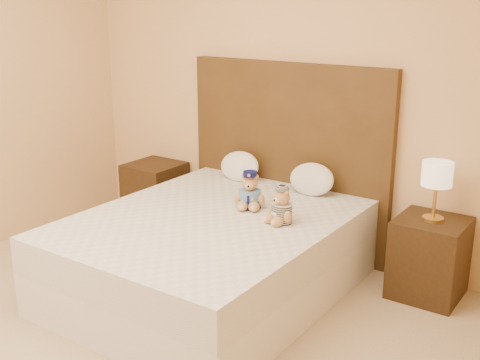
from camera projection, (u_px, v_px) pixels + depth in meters
The scene contains 10 objects.
room_walls at pixel (120, 30), 3.11m from camera, with size 4.04×4.52×2.72m.
bed at pixel (211, 254), 4.14m from camera, with size 1.60×2.00×0.55m.
headboard at pixel (287, 157), 4.79m from camera, with size 1.75×0.08×1.50m, color #483115.
nightstand_left at pixel (155, 193), 5.45m from camera, with size 0.45×0.45×0.55m, color #322110.
nightstand_right at pixel (429, 258), 4.08m from camera, with size 0.45×0.45×0.55m, color #322110.
lamp at pixel (437, 177), 3.92m from camera, with size 0.20×0.20×0.40m.
teddy_police at pixel (250, 190), 4.20m from camera, with size 0.23×0.22×0.26m, color #B08344, non-canonical shape.
teddy_prisoner at pixel (282, 205), 3.92m from camera, with size 0.21×0.20×0.24m, color #B08344, non-canonical shape.
pillow_left at pixel (240, 165), 4.86m from camera, with size 0.35×0.23×0.25m, color white.
pillow_right at pixel (312, 178), 4.50m from camera, with size 0.36×0.23×0.25m, color white.
Camera 1 is at (2.34, -1.82, 1.96)m, focal length 45.00 mm.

